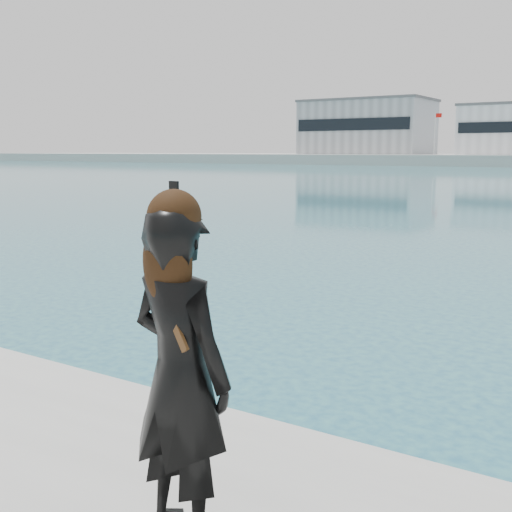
% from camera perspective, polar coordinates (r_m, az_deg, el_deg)
% --- Properties ---
extents(warehouse_grey_left, '(26.52, 16.36, 11.50)m').
position_cam_1_polar(warehouse_grey_left, '(142.56, 9.85, 11.23)').
color(warehouse_grey_left, gray).
rests_on(warehouse_grey_left, far_quay).
extents(flagpole_left, '(1.28, 0.16, 8.00)m').
position_cam_1_polar(flagpole_left, '(130.00, 15.65, 10.68)').
color(flagpole_left, silver).
rests_on(flagpole_left, far_quay).
extents(woman, '(0.68, 0.50, 1.83)m').
position_cam_1_polar(woman, '(3.29, -6.80, -9.61)').
color(woman, black).
rests_on(woman, near_quay).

